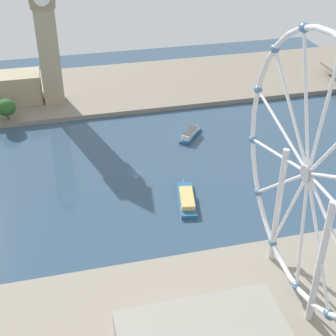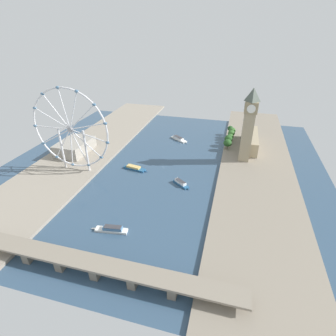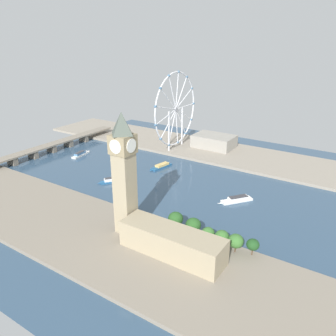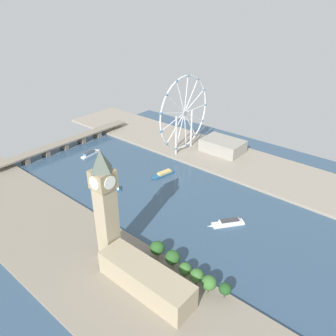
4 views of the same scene
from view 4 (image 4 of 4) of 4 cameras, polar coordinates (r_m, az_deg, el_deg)
name	(u,v)px [view 4 (image 4 of 4)]	position (r m, az deg, el deg)	size (l,w,h in m)	color
ground_plane	(158,192)	(358.49, -1.78, -4.14)	(403.93, 403.93, 0.00)	#334C66
riverbank_left	(66,246)	(298.55, -17.32, -12.87)	(90.00, 520.00, 3.00)	gray
riverbank_right	(216,155)	(440.59, 8.42, 2.27)	(90.00, 520.00, 3.00)	gray
clock_tower	(105,205)	(249.92, -10.83, -6.27)	(16.38, 16.38, 93.98)	tan
parliament_block	(146,279)	(245.11, -3.94, -18.67)	(22.00, 76.09, 19.31)	tan
tree_row_embankment	(185,266)	(255.01, 2.95, -16.70)	(14.86, 73.35, 14.18)	#513823
ferris_wheel	(184,114)	(428.95, 2.87, 9.44)	(97.92, 3.20, 100.53)	silver
riverside_hall	(223,146)	(445.41, 9.49, 3.85)	(37.02, 53.49, 16.36)	gray
river_bridge	(64,143)	(476.69, -17.66, 4.11)	(215.93, 15.49, 10.99)	gray
tour_boat_0	(111,189)	(363.41, -9.93, -3.69)	(22.70, 18.69, 5.24)	#235684
tour_boat_1	(164,174)	(389.38, -0.77, -1.00)	(33.93, 12.77, 4.46)	#235684
tour_boat_2	(228,223)	(314.88, 10.45, -9.35)	(31.45, 25.63, 4.86)	white
tour_boat_3	(90,153)	(450.45, -13.38, 2.47)	(34.09, 10.38, 5.35)	white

